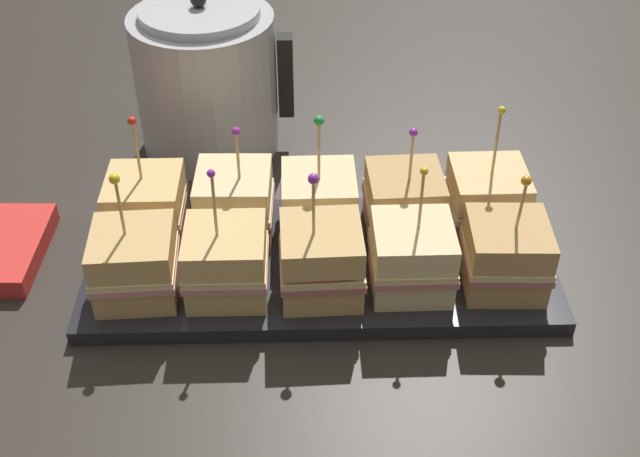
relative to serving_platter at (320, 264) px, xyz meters
name	(u,v)px	position (x,y,z in m)	size (l,w,h in m)	color
ground_plane	(320,270)	(0.00, 0.00, -0.01)	(6.00, 6.00, 0.00)	#2D2823
serving_platter	(320,264)	(0.00, 0.00, 0.00)	(0.52, 0.22, 0.02)	#232328
sandwich_front_far_left	(135,264)	(-0.19, -0.05, 0.05)	(0.09, 0.09, 0.15)	tan
sandwich_front_left	(226,262)	(-0.10, -0.05, 0.05)	(0.09, 0.09, 0.15)	tan
sandwich_front_center	(319,261)	(0.00, -0.05, 0.05)	(0.09, 0.09, 0.15)	tan
sandwich_front_right	(412,257)	(0.10, -0.05, 0.05)	(0.09, 0.09, 0.15)	beige
sandwich_front_far_right	(506,255)	(0.19, -0.05, 0.05)	(0.09, 0.09, 0.14)	tan
sandwich_back_far_left	(146,207)	(-0.20, 0.05, 0.05)	(0.09, 0.09, 0.15)	tan
sandwich_back_left	(235,204)	(-0.10, 0.05, 0.05)	(0.09, 0.09, 0.14)	beige
sandwich_back_center	(316,203)	(0.00, 0.05, 0.05)	(0.09, 0.09, 0.16)	beige
sandwich_back_right	(404,203)	(0.10, 0.05, 0.05)	(0.09, 0.09, 0.14)	tan
sandwich_back_far_right	(486,201)	(0.19, 0.05, 0.05)	(0.09, 0.09, 0.16)	#DBB77A
kettle_steel	(207,80)	(-0.14, 0.27, 0.09)	(0.21, 0.18, 0.22)	#B7BABF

